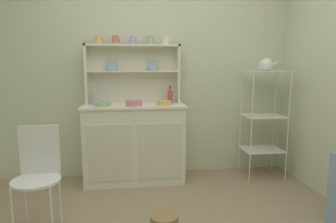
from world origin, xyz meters
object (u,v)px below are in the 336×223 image
object	(u,v)px
hutch_shelf_unit	(133,69)
porcelain_teapot	(266,65)
cup_gold_0	(99,40)
bowl_mixing_large	(103,104)
wire_chair	(38,169)
jam_bottle	(170,96)
hutch_cabinet	(135,142)
utensil_jar	(96,99)
bakers_rack	(264,112)

from	to	relation	value
hutch_shelf_unit	porcelain_teapot	bearing A→B (deg)	-9.01
hutch_shelf_unit	cup_gold_0	world-z (taller)	cup_gold_0
porcelain_teapot	cup_gold_0	bearing A→B (deg)	174.02
bowl_mixing_large	porcelain_teapot	distance (m)	1.87
wire_chair	bowl_mixing_large	world-z (taller)	bowl_mixing_large
bowl_mixing_large	jam_bottle	distance (m)	0.77
hutch_cabinet	jam_bottle	world-z (taller)	jam_bottle
wire_chair	jam_bottle	size ratio (longest dim) A/B	4.25
hutch_shelf_unit	porcelain_teapot	distance (m)	1.51
wire_chair	utensil_jar	xyz separation A→B (m)	(0.34, 1.03, 0.43)
wire_chair	porcelain_teapot	bearing A→B (deg)	1.93
hutch_cabinet	jam_bottle	xyz separation A→B (m)	(0.42, 0.09, 0.51)
bakers_rack	cup_gold_0	world-z (taller)	cup_gold_0
hutch_shelf_unit	wire_chair	bearing A→B (deg)	-124.30
wire_chair	utensil_jar	bearing A→B (deg)	52.18
hutch_cabinet	jam_bottle	size ratio (longest dim) A/B	5.64
hutch_shelf_unit	utensil_jar	world-z (taller)	hutch_shelf_unit
bowl_mixing_large	porcelain_teapot	world-z (taller)	porcelain_teapot
bakers_rack	wire_chair	size ratio (longest dim) A/B	1.47
hutch_cabinet	cup_gold_0	bearing A→B (deg)	161.61
bakers_rack	bowl_mixing_large	bearing A→B (deg)	-179.98
bakers_rack	bowl_mixing_large	size ratio (longest dim) A/B	7.35
bowl_mixing_large	hutch_shelf_unit	bearing A→B (deg)	35.71
jam_bottle	utensil_jar	xyz separation A→B (m)	(-0.84, -0.01, -0.02)
hutch_cabinet	cup_gold_0	size ratio (longest dim) A/B	12.93
utensil_jar	bakers_rack	bearing A→B (deg)	-4.49
jam_bottle	utensil_jar	bearing A→B (deg)	-179.39
cup_gold_0	utensil_jar	distance (m)	0.65
hutch_shelf_unit	bakers_rack	xyz separation A→B (m)	(1.49, -0.24, -0.49)
hutch_shelf_unit	cup_gold_0	bearing A→B (deg)	-173.54
wire_chair	hutch_cabinet	bearing A→B (deg)	31.96
bakers_rack	jam_bottle	distance (m)	1.10
cup_gold_0	bowl_mixing_large	size ratio (longest dim) A/B	0.51
wire_chair	porcelain_teapot	distance (m)	2.55
wire_chair	utensil_jar	distance (m)	1.17
hutch_shelf_unit	cup_gold_0	xyz separation A→B (m)	(-0.37, -0.04, 0.32)
bowl_mixing_large	utensil_jar	distance (m)	0.18
bakers_rack	jam_bottle	size ratio (longest dim) A/B	6.26
hutch_cabinet	utensil_jar	xyz separation A→B (m)	(-0.42, 0.08, 0.49)
hutch_cabinet	bakers_rack	size ratio (longest dim) A/B	0.90
bakers_rack	porcelain_teapot	distance (m)	0.54
wire_chair	jam_bottle	distance (m)	1.63
hutch_cabinet	porcelain_teapot	size ratio (longest dim) A/B	4.86
cup_gold_0	hutch_shelf_unit	bearing A→B (deg)	6.46
cup_gold_0	bowl_mixing_large	distance (m)	0.71
wire_chair	porcelain_teapot	world-z (taller)	porcelain_teapot
cup_gold_0	jam_bottle	distance (m)	1.01
hutch_shelf_unit	utensil_jar	bearing A→B (deg)	-168.33
hutch_shelf_unit	utensil_jar	distance (m)	0.54
hutch_shelf_unit	bowl_mixing_large	world-z (taller)	hutch_shelf_unit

